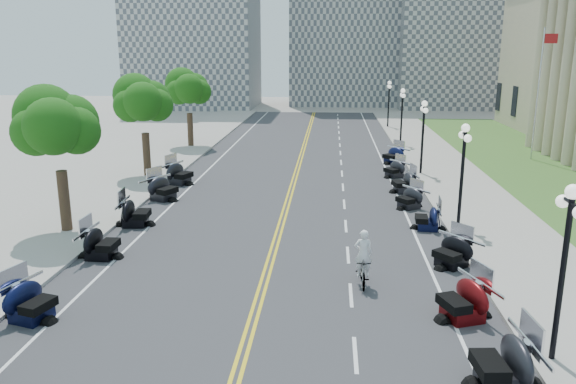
{
  "coord_description": "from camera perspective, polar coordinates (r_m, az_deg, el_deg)",
  "views": [
    {
      "loc": [
        2.39,
        -22.42,
        8.44
      ],
      "look_at": [
        0.44,
        2.74,
        2.0
      ],
      "focal_mm": 35.0,
      "sensor_mm": 36.0,
      "label": 1
    }
  ],
  "objects": [
    {
      "name": "lane_dash_7",
      "position": [
        27.75,
        5.89,
        -3.45
      ],
      "size": [
        0.12,
        2.0,
        0.0
      ],
      "primitive_type": "cube",
      "color": "white",
      "rests_on": "road"
    },
    {
      "name": "lane_dash_10",
      "position": [
        39.34,
        5.5,
        1.88
      ],
      "size": [
        0.12,
        2.0,
        0.0
      ],
      "primitive_type": "cube",
      "color": "white",
      "rests_on": "road"
    },
    {
      "name": "tree_2",
      "position": [
        27.63,
        -22.38,
        5.57
      ],
      "size": [
        4.8,
        4.8,
        9.2
      ],
      "primitive_type": null,
      "color": "#235619",
      "rests_on": "sidewalk_south"
    },
    {
      "name": "lawn",
      "position": [
        43.96,
        24.45,
        2.02
      ],
      "size": [
        9.0,
        60.0,
        0.1
      ],
      "primitive_type": "cube",
      "color": "#356023",
      "rests_on": "ground"
    },
    {
      "name": "motorcycle_n_9",
      "position": [
        38.63,
        10.76,
        2.39
      ],
      "size": [
        2.5,
        2.5,
        1.25
      ],
      "primitive_type": null,
      "rotation": [
        0.0,
        0.0,
        -0.95
      ],
      "color": "black",
      "rests_on": "road"
    },
    {
      "name": "edge_line_north",
      "position": [
        33.74,
        11.1,
        -0.42
      ],
      "size": [
        0.12,
        90.0,
        0.0
      ],
      "primitive_type": "cube",
      "color": "white",
      "rests_on": "road"
    },
    {
      "name": "sidewalk_south",
      "position": [
        35.88,
        -16.77,
        0.21
      ],
      "size": [
        5.0,
        90.0,
        0.15
      ],
      "primitive_type": "cube",
      "color": "#9E9991",
      "rests_on": "ground"
    },
    {
      "name": "flagpole",
      "position": [
        47.21,
        24.03,
        8.92
      ],
      "size": [
        1.1,
        0.2,
        10.0
      ],
      "primitive_type": null,
      "color": "silver",
      "rests_on": "ground"
    },
    {
      "name": "lane_dash_11",
      "position": [
        43.26,
        5.42,
        3.02
      ],
      "size": [
        0.12,
        2.0,
        0.0
      ],
      "primitive_type": "cube",
      "color": "white",
      "rests_on": "road"
    },
    {
      "name": "street_lamp_3",
      "position": [
        39.36,
        13.51,
        5.39
      ],
      "size": [
        0.5,
        1.2,
        4.9
      ],
      "primitive_type": null,
      "color": "black",
      "rests_on": "sidewalk_north"
    },
    {
      "name": "lane_dash_16",
      "position": [
        62.99,
        5.16,
        6.57
      ],
      "size": [
        0.12,
        2.0,
        0.0
      ],
      "primitive_type": "cube",
      "color": "white",
      "rests_on": "road"
    },
    {
      "name": "tree_3",
      "position": [
        38.65,
        -14.45,
        8.39
      ],
      "size": [
        4.8,
        4.8,
        9.2
      ],
      "primitive_type": null,
      "color": "#235619",
      "rests_on": "sidewalk_south"
    },
    {
      "name": "motorcycle_n_5",
      "position": [
        23.34,
        16.34,
        -5.72
      ],
      "size": [
        2.73,
        2.73,
        1.36
      ],
      "primitive_type": null,
      "rotation": [
        0.0,
        0.0,
        -0.87
      ],
      "color": "black",
      "rests_on": "road"
    },
    {
      "name": "road",
      "position": [
        33.59,
        0.2,
        -0.23
      ],
      "size": [
        16.0,
        90.0,
        0.01
      ],
      "primitive_type": "cube",
      "color": "#333335",
      "rests_on": "ground"
    },
    {
      "name": "tree_4",
      "position": [
        50.12,
        -10.05,
        9.88
      ],
      "size": [
        4.8,
        4.8,
        9.2
      ],
      "primitive_type": null,
      "color": "#235619",
      "rests_on": "sidewalk_south"
    },
    {
      "name": "sidewalk_north",
      "position": [
        34.45,
        17.9,
        -0.44
      ],
      "size": [
        5.0,
        90.0,
        0.15
      ],
      "primitive_type": "cube",
      "color": "#9E9991",
      "rests_on": "ground"
    },
    {
      "name": "lane_dash_6",
      "position": [
        23.97,
        6.11,
        -6.36
      ],
      "size": [
        0.12,
        2.0,
        0.0
      ],
      "primitive_type": "cube",
      "color": "white",
      "rests_on": "road"
    },
    {
      "name": "distant_block_b",
      "position": [
        90.67,
        5.73,
        18.4
      ],
      "size": [
        16.0,
        12.0,
        30.0
      ],
      "primitive_type": "cube",
      "color": "gray",
      "rests_on": "ground"
    },
    {
      "name": "distant_block_c",
      "position": [
        89.63,
        17.71,
        15.31
      ],
      "size": [
        20.0,
        14.0,
        22.0
      ],
      "primitive_type": "cube",
      "color": "gray",
      "rests_on": "ground"
    },
    {
      "name": "lane_dash_12",
      "position": [
        47.19,
        5.35,
        3.97
      ],
      "size": [
        0.12,
        2.0,
        0.0
      ],
      "primitive_type": "cube",
      "color": "white",
      "rests_on": "road"
    },
    {
      "name": "lane_dash_17",
      "position": [
        66.96,
        5.12,
        7.03
      ],
      "size": [
        0.12,
        2.0,
        0.0
      ],
      "primitive_type": "cube",
      "color": "white",
      "rests_on": "road"
    },
    {
      "name": "motorcycle_n_8",
      "position": [
        34.57,
        11.7,
        1.06
      ],
      "size": [
        2.37,
        2.37,
        1.39
      ],
      "primitive_type": null,
      "rotation": [
        0.0,
        0.0,
        -1.35
      ],
      "color": "black",
      "rests_on": "road"
    },
    {
      "name": "distant_block_a",
      "position": [
        86.97,
        -9.57,
        17.14
      ],
      "size": [
        18.0,
        14.0,
        26.0
      ],
      "primitive_type": "cube",
      "color": "gray",
      "rests_on": "ground"
    },
    {
      "name": "motorcycle_n_3",
      "position": [
        15.86,
        21.06,
        -15.63
      ],
      "size": [
        2.42,
        2.42,
        1.55
      ],
      "primitive_type": null,
      "rotation": [
        0.0,
        0.0,
        -1.48
      ],
      "color": "black",
      "rests_on": "road"
    },
    {
      "name": "lane_dash_8",
      "position": [
        31.58,
        5.73,
        -1.24
      ],
      "size": [
        0.12,
        2.0,
        0.0
      ],
      "primitive_type": "cube",
      "color": "white",
      "rests_on": "road"
    },
    {
      "name": "motorcycle_s_5",
      "position": [
        24.56,
        -18.51,
        -4.79
      ],
      "size": [
        2.11,
        2.11,
        1.44
      ],
      "primitive_type": null,
      "rotation": [
        0.0,
        0.0,
        1.54
      ],
      "color": "black",
      "rests_on": "road"
    },
    {
      "name": "lane_dash_15",
      "position": [
        59.03,
        5.2,
        6.05
      ],
      "size": [
        0.12,
        2.0,
        0.0
      ],
      "primitive_type": "cube",
      "color": "white",
      "rests_on": "road"
    },
    {
      "name": "motorcycle_n_6",
      "position": [
        27.76,
        14.02,
        -2.45
      ],
      "size": [
        1.97,
        1.97,
        1.28
      ],
      "primitive_type": null,
      "rotation": [
        0.0,
        0.0,
        -1.65
      ],
      "color": "black",
      "rests_on": "road"
    },
    {
      "name": "street_lamp_1",
      "position": [
        16.75,
        26.09,
        -7.63
      ],
      "size": [
        0.5,
        1.2,
        4.9
      ],
      "primitive_type": null,
      "color": "black",
      "rests_on": "sidewalk_north"
    },
    {
      "name": "lane_dash_18",
      "position": [
        70.93,
        5.09,
        7.44
      ],
      "size": [
        0.12,
        2.0,
        0.0
      ],
      "primitive_type": "cube",
      "color": "white",
      "rests_on": "road"
    },
    {
      "name": "cyclist_rider",
      "position": [
        20.42,
        7.72,
        -4.28
      ],
      "size": [
        0.66,
        0.43,
        1.8
      ],
      "primitive_type": "imported",
      "rotation": [
        0.0,
        0.0,
        3.14
      ],
      "color": "silver",
      "rests_on": "bicycle"
    },
    {
      "name": "centerline_yellow_b",
      "position": [
        33.58,
        0.4,
        -0.22
      ],
      "size": [
        0.12,
        90.0,
        0.0
      ],
      "primitive_type": "cube",
      "color": "yellow",
      "rests_on": "road"
    },
    {
      "name": "lane_dash_13",
      "position": [
        51.13,
        5.29,
        4.77
      ],
      "size": [
        0.12,
        2.0,
        0.0
      ],
      "primitive_type": "cube",
      "color": "white",
      "rests_on": "road"
    },
    {
      "name": "motorcycle_n_7",
      "position": [
        31.21,
        12.22,
        -0.5
      ],
      "size": [
        2.53,
        2.53,
        1.27
      ],
      "primitive_type": null,
      "rotation": [
        0.0,
        0.0,
        -0.93
      ],
      "color": "black",
      "rests_on": "road"
    },
    {
      "name": "street_lamp_4",
      "position": [
        51.14,
        11.47,
        7.48
      ],
      "size": [
        0.5,
        1.2,
        4.9
      ],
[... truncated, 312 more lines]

